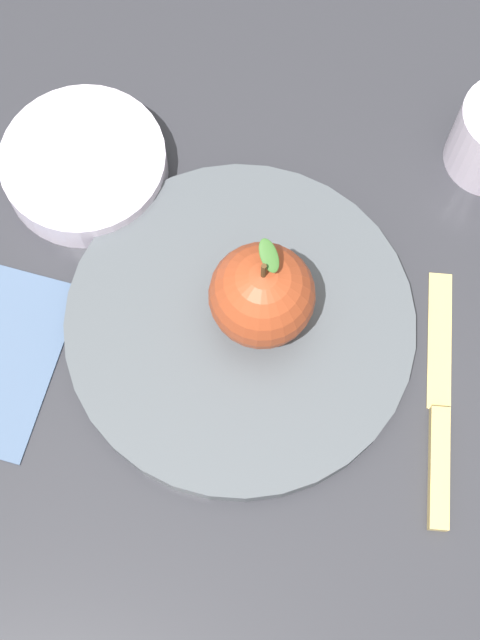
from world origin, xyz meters
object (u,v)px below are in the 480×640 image
object	(u,v)px
dinner_plate	(240,324)
knife	(439,420)
side_bowl	(84,163)
apple	(262,295)

from	to	relation	value
dinner_plate	knife	size ratio (longest dim) A/B	1.36
side_bowl	knife	xyz separation A→B (m)	(-0.10, -0.33, -0.01)
dinner_plate	side_bowl	size ratio (longest dim) A/B	2.00
dinner_plate	apple	xyz separation A→B (m)	(0.01, -0.01, 0.05)
side_bowl	knife	bearing A→B (deg)	-106.26
apple	side_bowl	distance (m)	0.20
side_bowl	knife	distance (m)	0.34
dinner_plate	knife	xyz separation A→B (m)	(-0.02, -0.16, -0.01)
dinner_plate	knife	world-z (taller)	dinner_plate
apple	side_bowl	size ratio (longest dim) A/B	0.71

